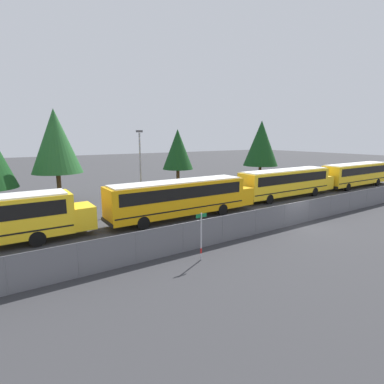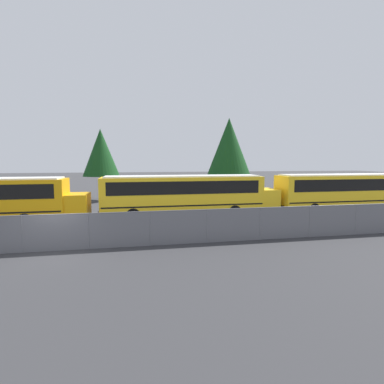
# 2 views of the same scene
# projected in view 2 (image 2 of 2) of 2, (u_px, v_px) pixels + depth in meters

# --- Properties ---
(ground_plane) EXTENTS (200.00, 200.00, 0.00)m
(ground_plane) POSITION_uv_depth(u_px,v_px,m) (57.00, 251.00, 14.52)
(ground_plane) COLOR #38383A
(road_strip) EXTENTS (103.14, 12.00, 0.01)m
(road_strip) POSITION_uv_depth(u_px,v_px,m) (6.00, 312.00, 8.67)
(road_strip) COLOR #333335
(road_strip) RESTS_ON ground_plane
(fence) EXTENTS (69.21, 0.07, 1.81)m
(fence) POSITION_uv_depth(u_px,v_px,m) (56.00, 232.00, 14.42)
(fence) COLOR #9EA0A5
(fence) RESTS_ON ground_plane
(school_bus_2) EXTENTS (13.76, 2.52, 3.23)m
(school_bus_2) POSITION_uv_depth(u_px,v_px,m) (187.00, 192.00, 22.95)
(school_bus_2) COLOR yellow
(school_bus_2) RESTS_ON ground_plane
(school_bus_3) EXTENTS (13.76, 2.52, 3.23)m
(school_bus_3) POSITION_uv_depth(u_px,v_px,m) (350.00, 189.00, 25.38)
(school_bus_3) COLOR yellow
(school_bus_3) RESTS_ON ground_plane
(tree_1) EXTENTS (5.22, 5.22, 9.21)m
(tree_1) POSITION_uv_depth(u_px,v_px,m) (229.00, 148.00, 34.43)
(tree_1) COLOR #51381E
(tree_1) RESTS_ON ground_plane
(tree_3) EXTENTS (3.93, 3.93, 7.78)m
(tree_3) POSITION_uv_depth(u_px,v_px,m) (101.00, 153.00, 32.45)
(tree_3) COLOR #51381E
(tree_3) RESTS_ON ground_plane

